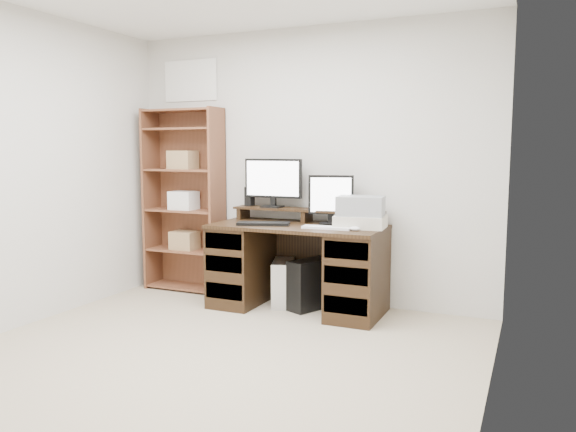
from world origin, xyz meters
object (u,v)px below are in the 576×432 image
Objects in this scene: printer at (361,222)px; tower_silver at (283,283)px; monitor_wide at (273,180)px; monitor_small at (331,198)px; tower_black at (311,284)px; bookshelf at (185,198)px; desk at (298,266)px.

tower_silver is (-0.73, 0.03, -0.60)m from printer.
tower_silver is at bearing -39.54° from monitor_wide.
monitor_small is 0.90× the size of tower_black.
monitor_wide is 1.18× the size of tower_black.
tower_black is 1.58m from bookshelf.
desk is 0.69m from printer.
tower_black is (0.28, -0.01, 0.02)m from tower_silver.
tower_black is 0.27× the size of bookshelf.
printer is at bearing 21.82° from tower_black.
bookshelf is (-1.86, 0.17, 0.12)m from printer.
monitor_wide is at bearing 148.11° from desk.
desk is at bearing -125.38° from tower_black.
bookshelf is at bearing -161.81° from tower_black.
monitor_wide is 1.38× the size of printer.
monitor_small is 1.06× the size of tower_silver.
bookshelf is (-1.41, 0.15, 0.70)m from tower_black.
monitor_wide is 1.31× the size of monitor_small.
monitor_wide reaches higher than monitor_small.
monitor_wide is at bearing -0.21° from bookshelf.
monitor_wide is at bearing -174.17° from tower_black.
printer is 1.87m from bookshelf.
bookshelf is (-1.13, 0.14, 0.72)m from tower_silver.
monitor_wide is at bearing 121.13° from tower_silver.
monitor_small is 1.56m from bookshelf.
bookshelf reaches higher than monitor_wide.
printer is at bearing 4.42° from desk.
monitor_wide reaches higher than tower_silver.
desk is at bearing -164.00° from monitor_small.
monitor_small is at bearing 30.97° from desk.
bookshelf is (-0.97, 0.00, -0.20)m from monitor_wide.
desk is at bearing -43.02° from tower_silver.
tower_black is at bearing -22.44° from tower_silver.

